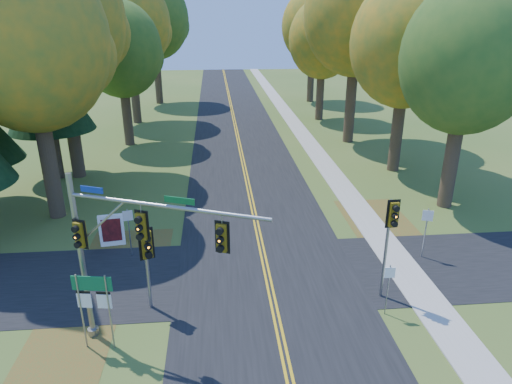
{
  "coord_description": "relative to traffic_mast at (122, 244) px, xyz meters",
  "views": [
    {
      "loc": [
        -2.1,
        -15.39,
        10.85
      ],
      "look_at": [
        -0.32,
        3.89,
        3.2
      ],
      "focal_mm": 32.0,
      "sensor_mm": 36.0,
      "label": 1
    }
  ],
  "objects": [
    {
      "name": "ground",
      "position": [
        5.18,
        2.14,
        -3.97
      ],
      "size": [
        160.0,
        160.0,
        0.0
      ],
      "primitive_type": "plane",
      "color": "#39571E",
      "rests_on": "ground"
    },
    {
      "name": "road_main",
      "position": [
        5.18,
        2.14,
        -3.96
      ],
      "size": [
        8.0,
        160.0,
        0.02
      ],
      "primitive_type": "cube",
      "color": "black",
      "rests_on": "ground"
    },
    {
      "name": "road_cross",
      "position": [
        5.18,
        4.14,
        -3.96
      ],
      "size": [
        60.0,
        6.0,
        0.02
      ],
      "primitive_type": "cube",
      "color": "black",
      "rests_on": "ground"
    },
    {
      "name": "centerline_left",
      "position": [
        5.08,
        2.14,
        -3.94
      ],
      "size": [
        0.1,
        160.0,
        0.01
      ],
      "primitive_type": "cube",
      "color": "gold",
      "rests_on": "road_main"
    },
    {
      "name": "centerline_right",
      "position": [
        5.28,
        2.14,
        -3.94
      ],
      "size": [
        0.1,
        160.0,
        0.01
      ],
      "primitive_type": "cube",
      "color": "gold",
      "rests_on": "road_main"
    },
    {
      "name": "sidewalk_east",
      "position": [
        11.38,
        2.14,
        -3.94
      ],
      "size": [
        1.6,
        160.0,
        0.06
      ],
      "primitive_type": "cube",
      "color": "#9E998E",
      "rests_on": "ground"
    },
    {
      "name": "leaf_patch_w_near",
      "position": [
        -1.32,
        6.14,
        -3.96
      ],
      "size": [
        4.0,
        6.0,
        0.0
      ],
      "primitive_type": "cube",
      "color": "brown",
      "rests_on": "ground"
    },
    {
      "name": "leaf_patch_e",
      "position": [
        11.98,
        8.14,
        -3.96
      ],
      "size": [
        3.5,
        8.0,
        0.0
      ],
      "primitive_type": "cube",
      "color": "brown",
      "rests_on": "ground"
    },
    {
      "name": "leaf_patch_w_far",
      "position": [
        -2.32,
        -0.86,
        -3.96
      ],
      "size": [
        3.0,
        5.0,
        0.0
      ],
      "primitive_type": "cube",
      "color": "brown",
      "rests_on": "ground"
    },
    {
      "name": "tree_w_a",
      "position": [
        -5.95,
        11.52,
        5.52
      ],
      "size": [
        8.0,
        8.0,
        14.15
      ],
      "color": "#38281C",
      "rests_on": "ground"
    },
    {
      "name": "tree_e_a",
      "position": [
        16.74,
        10.92,
        4.56
      ],
      "size": [
        7.2,
        7.2,
        12.73
      ],
      "color": "#38281C",
      "rests_on": "ground"
    },
    {
      "name": "tree_w_b",
      "position": [
        -6.54,
        18.43,
        6.4
      ],
      "size": [
        8.6,
        8.6,
        15.38
      ],
      "color": "#38281C",
      "rests_on": "ground"
    },
    {
      "name": "tree_e_b",
      "position": [
        16.15,
        17.72,
        4.93
      ],
      "size": [
        7.6,
        7.6,
        13.33
      ],
      "color": "#38281C",
      "rests_on": "ground"
    },
    {
      "name": "tree_w_c",
      "position": [
        -4.36,
        26.61,
        3.98
      ],
      "size": [
        6.8,
        6.8,
        11.91
      ],
      "color": "#38281C",
      "rests_on": "ground"
    },
    {
      "name": "tree_e_c",
      "position": [
        15.06,
        25.83,
        6.69
      ],
      "size": [
        8.8,
        8.8,
        15.79
      ],
      "color": "#38281C",
      "rests_on": "ground"
    },
    {
      "name": "tree_w_d",
      "position": [
        -4.95,
        35.33,
        5.81
      ],
      "size": [
        8.2,
        8.2,
        14.56
      ],
      "color": "#38281C",
      "rests_on": "ground"
    },
    {
      "name": "tree_e_d",
      "position": [
        14.44,
        35.01,
        4.27
      ],
      "size": [
        7.0,
        7.0,
        12.32
      ],
      "color": "#38281C",
      "rests_on": "ground"
    },
    {
      "name": "tree_w_e",
      "position": [
        -3.75,
        46.23,
        6.11
      ],
      "size": [
        8.4,
        8.4,
        14.97
      ],
      "color": "#38281C",
      "rests_on": "ground"
    },
    {
      "name": "tree_e_e",
      "position": [
        15.65,
        45.72,
        5.22
      ],
      "size": [
        7.8,
        7.8,
        13.74
      ],
      "color": "#38281C",
      "rests_on": "ground"
    },
    {
      "name": "pine_c",
      "position": [
        -7.82,
        18.14,
        5.72
      ],
      "size": [
        5.6,
        5.6,
        20.56
      ],
      "color": "#38281C",
      "rests_on": "ground"
    },
    {
      "name": "traffic_mast",
      "position": [
        0.0,
        0.0,
        0.0
      ],
      "size": [
        6.34,
        2.75,
        6.17
      ],
      "rotation": [
        0.0,
        0.0,
        -0.39
      ],
      "color": "gray",
      "rests_on": "ground"
    },
    {
      "name": "east_signal_pole",
      "position": [
        9.63,
        1.86,
        -0.65
      ],
      "size": [
        0.51,
        0.58,
        4.37
      ],
      "rotation": [
        0.0,
        0.0,
        0.06
      ],
      "color": "gray",
      "rests_on": "ground"
    },
    {
      "name": "ped_signal_pole",
      "position": [
        0.42,
        1.93,
        -1.31
      ],
      "size": [
        0.54,
        0.65,
        3.57
      ],
      "rotation": [
        0.0,
        0.0,
        0.38
      ],
      "color": "#95969D",
      "rests_on": "ground"
    },
    {
      "name": "route_sign_cluster",
      "position": [
        -1.12,
        -0.04,
        -1.91
      ],
      "size": [
        1.35,
        0.26,
        2.92
      ],
      "rotation": [
        0.0,
        0.0,
        -0.16
      ],
      "color": "gray",
      "rests_on": "ground"
    },
    {
      "name": "info_kiosk",
      "position": [
        -2.16,
        7.54,
        -3.14
      ],
      "size": [
        1.21,
        0.33,
        1.66
      ],
      "rotation": [
        0.0,
        0.0,
        0.14
      ],
      "color": "white",
      "rests_on": "ground"
    },
    {
      "name": "reg_sign_e_north",
      "position": [
        12.67,
        4.97,
        -2.25
      ],
      "size": [
        0.46,
        0.19,
        2.51
      ],
      "rotation": [
        0.0,
        0.0,
        -0.34
      ],
      "color": "gray",
      "rests_on": "ground"
    },
    {
      "name": "reg_sign_e_south",
      "position": [
        9.38,
        0.87,
        -2.5
      ],
      "size": [
        0.41,
        0.07,
        2.14
      ],
      "rotation": [
        0.0,
        0.0,
        -0.03
      ],
      "color": "gray",
      "rests_on": "ground"
    },
    {
      "name": "reg_sign_w",
      "position": [
        -1.08,
        6.44,
        -2.32
      ],
      "size": [
        0.45,
        0.14,
        2.41
      ],
      "rotation": [
        0.0,
        0.0,
        0.24
      ],
      "color": "gray",
      "rests_on": "ground"
    }
  ]
}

